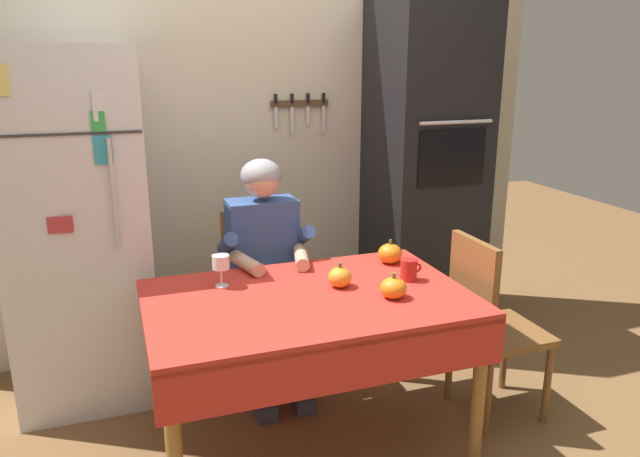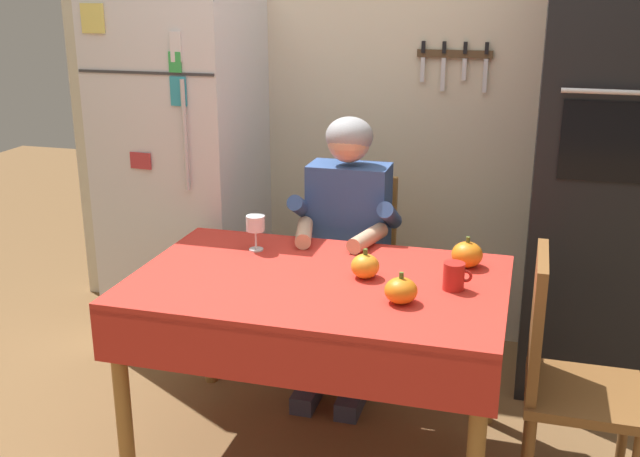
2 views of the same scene
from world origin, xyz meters
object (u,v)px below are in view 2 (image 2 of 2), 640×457
at_px(refrigerator, 185,170).
at_px(coffee_mug, 454,276).
at_px(wine_glass, 255,225).
at_px(pumpkin_small, 467,254).
at_px(wall_oven, 605,163).
at_px(pumpkin_medium, 365,266).
at_px(chair_behind_person, 354,265).
at_px(dining_table, 317,301).
at_px(pumpkin_large, 401,290).
at_px(seated_person, 345,232).
at_px(chair_right_side, 563,371).

xyz_separation_m(refrigerator, coffee_mug, (1.45, -0.84, -0.11)).
xyz_separation_m(wine_glass, pumpkin_small, (0.86, 0.04, -0.06)).
xyz_separation_m(wall_oven, pumpkin_medium, (-0.88, -0.85, -0.26)).
relative_size(refrigerator, pumpkin_medium, 15.71).
xyz_separation_m(chair_behind_person, pumpkin_medium, (0.21, -0.72, 0.28)).
height_order(dining_table, pumpkin_large, pumpkin_large).
distance_m(chair_behind_person, pumpkin_medium, 0.80).
height_order(pumpkin_large, pumpkin_small, pumpkin_small).
bearing_deg(chair_behind_person, dining_table, -87.05).
bearing_deg(wall_oven, coffee_mug, -122.06).
bearing_deg(coffee_mug, chair_behind_person, 126.09).
distance_m(wall_oven, coffee_mug, 1.06).
xyz_separation_m(seated_person, pumpkin_small, (0.57, -0.31, 0.05)).
bearing_deg(pumpkin_large, coffee_mug, 46.42).
bearing_deg(seated_person, chair_right_side, -34.15).
distance_m(seated_person, chair_right_side, 1.16).
bearing_deg(pumpkin_medium, coffee_mug, -4.41).
relative_size(wall_oven, dining_table, 1.50).
relative_size(pumpkin_large, pumpkin_medium, 1.00).
relative_size(seated_person, pumpkin_large, 10.84).
bearing_deg(pumpkin_small, pumpkin_large, -113.94).
height_order(refrigerator, wine_glass, refrigerator).
relative_size(coffee_mug, wine_glass, 0.71).
bearing_deg(chair_right_side, chair_behind_person, 138.69).
relative_size(dining_table, seated_person, 1.12).
height_order(refrigerator, dining_table, refrigerator).
bearing_deg(coffee_mug, pumpkin_small, 84.71).
bearing_deg(chair_behind_person, wine_glass, -118.84).
relative_size(refrigerator, pumpkin_small, 14.66).
bearing_deg(pumpkin_small, pumpkin_medium, -148.02).
distance_m(wall_oven, seated_person, 1.18).
bearing_deg(chair_behind_person, coffee_mug, -53.91).
bearing_deg(wine_glass, pumpkin_large, -29.42).
height_order(chair_right_side, wine_glass, chair_right_side).
distance_m(dining_table, seated_person, 0.61).
distance_m(refrigerator, pumpkin_medium, 1.38).
relative_size(refrigerator, pumpkin_large, 15.67).
distance_m(chair_right_side, pumpkin_large, 0.63).
relative_size(refrigerator, chair_right_side, 1.94).
xyz_separation_m(refrigerator, pumpkin_small, (1.48, -0.59, -0.11)).
xyz_separation_m(chair_behind_person, coffee_mug, (0.54, -0.74, 0.28)).
distance_m(wall_oven, pumpkin_small, 0.86).
xyz_separation_m(dining_table, chair_behind_person, (-0.04, 0.79, -0.14)).
height_order(coffee_mug, wine_glass, wine_glass).
bearing_deg(coffee_mug, pumpkin_large, -133.58).
relative_size(refrigerator, chair_behind_person, 1.94).
height_order(wine_glass, pumpkin_large, wine_glass).
xyz_separation_m(pumpkin_large, pumpkin_small, (0.19, 0.42, 0.00)).
relative_size(refrigerator, wall_oven, 0.86).
distance_m(coffee_mug, pumpkin_small, 0.25).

